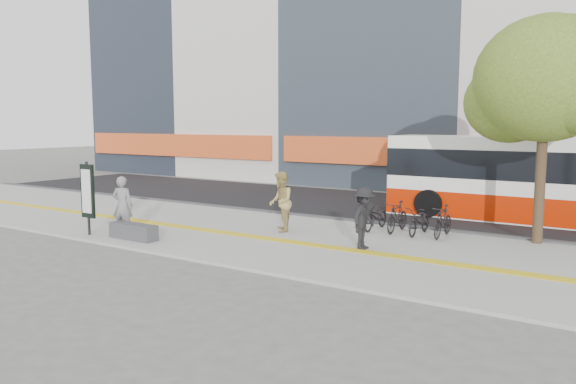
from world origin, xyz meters
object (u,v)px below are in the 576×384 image
Objects in this scene: signboard at (87,192)px; street_tree at (546,82)px; seated_woman at (123,205)px; pedestrian_dark at (364,218)px; bus at (550,183)px; bench at (133,231)px; pedestrian_tan at (281,202)px.

signboard is 13.40m from street_tree.
signboard is 1.25× the size of seated_woman.
pedestrian_dark is (-3.68, -3.50, -3.61)m from street_tree.
bus is 13.94m from seated_woman.
street_tree is at bearing -173.14° from seated_woman.
bench is 6.63m from pedestrian_dark.
street_tree is at bearing -49.26° from pedestrian_dark.
seated_woman is 0.95× the size of pedestrian_tan.
street_tree reaches higher than seated_woman.
pedestrian_tan is (-6.89, -2.71, -3.50)m from street_tree.
seated_woman is (-10.58, -5.71, -3.55)m from street_tree.
bus is at bearing 94.52° from street_tree.
street_tree is (9.78, 6.02, 4.21)m from bench.
seated_woman is at bearing -85.67° from pedestrian_tan.
bus is (11.09, 10.01, 0.05)m from signboard.
street_tree is 4.82m from bus.
seated_woman is (-0.80, 0.31, 0.66)m from bench.
seated_woman is (-10.29, -9.39, -0.45)m from bus.
street_tree reaches higher than bus.
pedestrian_dark is (6.90, 2.21, -0.06)m from seated_woman.
bench is at bearing 137.12° from seated_woman.
street_tree is at bearing -85.48° from bus.
bus is at bearing 42.06° from signboard.
street_tree is at bearing 76.72° from pedestrian_tan.
signboard is 1.09m from seated_woman.
pedestrian_dark is at bearing -136.45° from street_tree.
pedestrian_dark is (6.10, 2.52, 0.60)m from bench.
street_tree is at bearing 31.62° from bench.
seated_woman reaches higher than bench.
signboard is 1.18× the size of pedestrian_tan.
seated_woman is at bearing 37.72° from signboard.
bus reaches higher than signboard.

